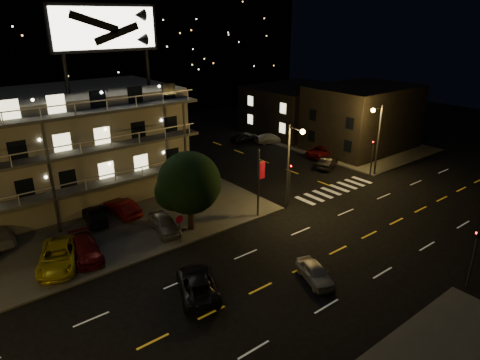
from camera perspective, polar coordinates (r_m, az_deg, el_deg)
ground at (r=30.63m, az=5.65°, el=-12.85°), size 140.00×140.00×0.00m
curb_ne at (r=63.54m, az=12.70°, el=5.06°), size 16.00×24.00×0.15m
motel at (r=44.17m, az=-26.58°, el=3.44°), size 28.00×13.80×18.10m
side_bldg_front at (r=60.21m, az=15.96°, el=7.99°), size 14.06×10.00×8.50m
side_bldg_back at (r=67.84m, az=7.65°, el=9.36°), size 14.06×12.00×7.00m
streetlight_nc at (r=39.00m, az=6.83°, el=2.87°), size 0.44×1.92×8.00m
streetlight_ne at (r=49.51m, az=17.81°, el=5.92°), size 1.92×0.44×8.00m
signal_nw at (r=40.51m, az=6.63°, el=-0.02°), size 0.20×0.27×4.60m
signal_sw at (r=32.12m, az=28.75°, el=-8.57°), size 0.20×0.27×4.60m
signal_ne at (r=50.14m, az=17.23°, el=3.32°), size 0.27×0.20×4.60m
banner_north at (r=37.62m, az=2.55°, el=-0.17°), size 0.83×0.16×6.40m
stop_sign at (r=34.12m, az=-8.05°, el=-5.85°), size 0.91×0.11×2.61m
tree at (r=35.02m, az=-6.86°, el=-0.63°), size 5.39×5.19×6.79m
lot_car_2 at (r=33.72m, az=-23.09°, el=-9.37°), size 4.46×6.06×1.53m
lot_car_3 at (r=34.15m, az=-19.91°, el=-8.66°), size 2.55×4.92×1.36m
lot_car_4 at (r=36.36m, az=-10.07°, el=-5.67°), size 2.38×4.51×1.46m
lot_car_7 at (r=39.16m, az=-29.37°, el=-6.36°), size 2.05×4.56×1.30m
lot_car_8 at (r=39.30m, az=-18.83°, el=-4.46°), size 2.33×4.39×1.42m
lot_car_9 at (r=40.04m, az=-15.47°, el=-3.55°), size 2.05×4.63×1.48m
side_car_0 at (r=52.08m, az=11.63°, el=2.31°), size 4.39×3.01×1.37m
side_car_1 at (r=56.27m, az=11.17°, el=3.82°), size 5.58×2.97×1.49m
side_car_2 at (r=61.46m, az=4.13°, el=5.57°), size 5.07×3.37×1.37m
side_car_3 at (r=61.78m, az=0.49°, el=5.69°), size 3.99×1.83×1.32m
road_car_east at (r=30.32m, az=9.97°, el=-12.07°), size 2.66×3.97×1.26m
road_car_west at (r=28.79m, az=-5.70°, el=-13.61°), size 4.21×5.62×1.42m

